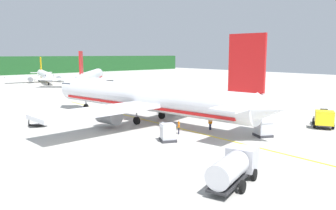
% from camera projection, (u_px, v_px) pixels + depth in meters
% --- Properties ---
extents(ground, '(240.00, 320.00, 0.20)m').
position_uv_depth(ground, '(114.00, 97.00, 76.06)').
color(ground, '#B7B5AD').
extents(airliner_foreground, '(34.52, 41.64, 11.90)m').
position_uv_depth(airliner_foreground, '(145.00, 98.00, 48.07)').
color(airliner_foreground, white).
rests_on(airliner_foreground, ground).
extents(airliner_mid_apron, '(26.29, 30.73, 10.37)m').
position_uv_depth(airliner_mid_apron, '(91.00, 77.00, 98.48)').
color(airliner_mid_apron, silver).
rests_on(airliner_mid_apron, ground).
extents(airliner_far_taxiway, '(24.74, 29.65, 8.59)m').
position_uv_depth(airliner_far_taxiway, '(45.00, 75.00, 113.60)').
color(airliner_far_taxiway, white).
rests_on(airliner_far_taxiway, ground).
extents(service_truck_fuel, '(5.88, 4.51, 2.50)m').
position_uv_depth(service_truck_fuel, '(324.00, 119.00, 43.84)').
color(service_truck_fuel, yellow).
rests_on(service_truck_fuel, ground).
extents(service_truck_baggage, '(4.02, 6.35, 2.79)m').
position_uv_depth(service_truck_baggage, '(38.00, 113.00, 46.33)').
color(service_truck_baggage, silver).
rests_on(service_truck_baggage, ground).
extents(service_truck_catering, '(6.41, 3.76, 2.40)m').
position_uv_depth(service_truck_catering, '(233.00, 167.00, 24.68)').
color(service_truck_catering, silver).
rests_on(service_truck_catering, ground).
extents(cargo_container_near, '(2.27, 2.27, 2.12)m').
position_uv_depth(cargo_container_near, '(168.00, 133.00, 37.06)').
color(cargo_container_near, '#333338').
rests_on(cargo_container_near, ground).
extents(cargo_container_mid, '(2.42, 2.42, 2.10)m').
position_uv_depth(cargo_container_mid, '(263.00, 128.00, 39.26)').
color(cargo_container_mid, '#333338').
rests_on(cargo_container_mid, ground).
extents(crew_marshaller, '(0.27, 0.63, 1.66)m').
position_uv_depth(crew_marshaller, '(210.00, 122.00, 42.63)').
color(crew_marshaller, '#191E33').
rests_on(crew_marshaller, ground).
extents(crew_loader_left, '(0.47, 0.50, 1.69)m').
position_uv_depth(crew_loader_left, '(179.00, 126.00, 40.45)').
color(crew_loader_left, '#191E33').
rests_on(crew_loader_left, ground).
extents(apron_guide_line, '(0.30, 60.00, 0.01)m').
position_uv_depth(apron_guide_line, '(167.00, 125.00, 45.53)').
color(apron_guide_line, yellow).
rests_on(apron_guide_line, ground).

